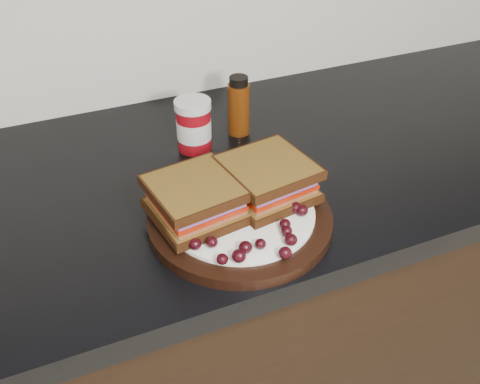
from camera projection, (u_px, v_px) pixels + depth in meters
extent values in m
cube|color=black|center=(106.00, 379.00, 1.13)|extent=(3.96, 0.58, 0.86)
cube|color=black|center=(65.00, 215.00, 0.87)|extent=(3.98, 0.60, 0.04)
cylinder|color=black|center=(240.00, 219.00, 0.81)|extent=(0.28, 0.28, 0.02)
ellipsoid|color=black|center=(195.00, 244.00, 0.73)|extent=(0.02, 0.02, 0.02)
ellipsoid|color=black|center=(212.00, 242.00, 0.74)|extent=(0.02, 0.02, 0.02)
ellipsoid|color=black|center=(222.00, 259.00, 0.71)|extent=(0.02, 0.02, 0.02)
ellipsoid|color=black|center=(239.00, 256.00, 0.71)|extent=(0.02, 0.02, 0.02)
ellipsoid|color=black|center=(245.00, 247.00, 0.73)|extent=(0.02, 0.02, 0.02)
ellipsoid|color=black|center=(260.00, 244.00, 0.73)|extent=(0.02, 0.02, 0.01)
ellipsoid|color=black|center=(285.00, 253.00, 0.72)|extent=(0.02, 0.02, 0.02)
ellipsoid|color=black|center=(291.00, 240.00, 0.74)|extent=(0.02, 0.02, 0.02)
ellipsoid|color=black|center=(287.00, 231.00, 0.76)|extent=(0.02, 0.02, 0.02)
ellipsoid|color=black|center=(285.00, 224.00, 0.77)|extent=(0.02, 0.02, 0.02)
ellipsoid|color=black|center=(302.00, 210.00, 0.79)|extent=(0.02, 0.02, 0.02)
ellipsoid|color=black|center=(295.00, 208.00, 0.80)|extent=(0.02, 0.02, 0.02)
ellipsoid|color=black|center=(294.00, 202.00, 0.81)|extent=(0.02, 0.02, 0.02)
ellipsoid|color=black|center=(292.00, 185.00, 0.84)|extent=(0.02, 0.02, 0.02)
ellipsoid|color=black|center=(266.00, 183.00, 0.85)|extent=(0.02, 0.02, 0.02)
ellipsoid|color=black|center=(258.00, 189.00, 0.83)|extent=(0.02, 0.02, 0.02)
ellipsoid|color=black|center=(189.00, 198.00, 0.82)|extent=(0.02, 0.02, 0.02)
ellipsoid|color=black|center=(200.00, 201.00, 0.81)|extent=(0.02, 0.02, 0.02)
ellipsoid|color=black|center=(185.00, 215.00, 0.78)|extent=(0.02, 0.02, 0.02)
ellipsoid|color=black|center=(184.00, 218.00, 0.78)|extent=(0.02, 0.02, 0.02)
ellipsoid|color=black|center=(207.00, 224.00, 0.77)|extent=(0.02, 0.02, 0.01)
ellipsoid|color=black|center=(205.00, 203.00, 0.81)|extent=(0.02, 0.02, 0.02)
ellipsoid|color=black|center=(197.00, 211.00, 0.79)|extent=(0.02, 0.02, 0.02)
ellipsoid|color=black|center=(172.00, 219.00, 0.78)|extent=(0.02, 0.02, 0.02)
cylinder|color=maroon|center=(194.00, 125.00, 0.96)|extent=(0.08, 0.08, 0.10)
cylinder|color=#522408|center=(239.00, 106.00, 1.01)|extent=(0.04, 0.04, 0.12)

